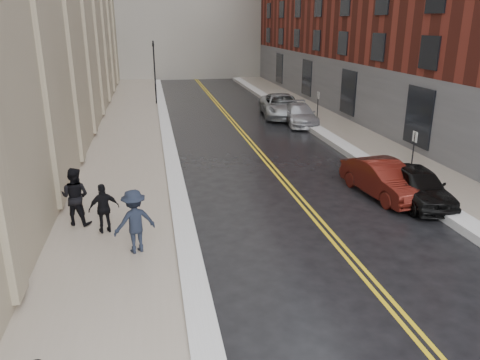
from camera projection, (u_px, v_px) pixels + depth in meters
name	position (u px, v px, depth m)	size (l,w,h in m)	color
ground	(287.00, 302.00, 11.64)	(160.00, 160.00, 0.00)	black
sidewalk_left	(127.00, 147.00, 25.71)	(4.00, 64.00, 0.15)	gray
sidewalk_right	(357.00, 137.00, 28.09)	(3.00, 64.00, 0.15)	gray
lane_stripe_a	(249.00, 143.00, 26.95)	(0.12, 64.00, 0.01)	gold
lane_stripe_b	(253.00, 143.00, 26.99)	(0.12, 64.00, 0.01)	gold
snow_ridge_left	(169.00, 144.00, 26.10)	(0.70, 60.80, 0.26)	silver
snow_ridge_right	(328.00, 137.00, 27.74)	(0.85, 60.80, 0.30)	silver
traffic_signal	(154.00, 68.00, 38.10)	(0.18, 0.15, 5.20)	black
parking_sign_near	(413.00, 151.00, 20.05)	(0.06, 0.35, 2.23)	black
parking_sign_far	(318.00, 105.00, 31.21)	(0.06, 0.35, 2.23)	black
car_black	(418.00, 185.00, 17.85)	(1.66, 4.13, 1.41)	black
car_maroon	(383.00, 179.00, 18.55)	(1.50, 4.32, 1.42)	#48120C
car_silver_near	(300.00, 114.00, 31.61)	(1.92, 4.72, 1.37)	#ADAEB5
car_silver_far	(281.00, 106.00, 34.10)	(2.71, 5.87, 1.63)	#A0A4A8
pedestrian_a	(75.00, 196.00, 15.50)	(0.96, 0.75, 1.98)	black
pedestrian_b	(135.00, 221.00, 13.62)	(1.25, 0.72, 1.93)	black
pedestrian_c	(104.00, 208.00, 14.94)	(0.96, 0.40, 1.65)	black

